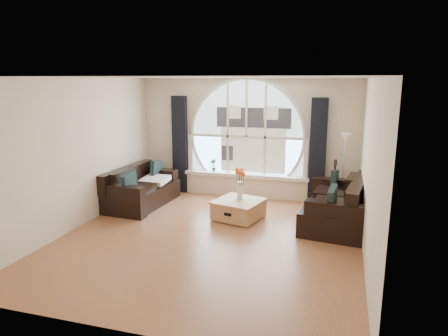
% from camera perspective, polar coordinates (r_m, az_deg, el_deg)
% --- Properties ---
extents(ground, '(5.00, 5.50, 0.01)m').
position_cam_1_polar(ground, '(7.05, -2.09, -9.89)').
color(ground, brown).
rests_on(ground, ground).
extents(ceiling, '(5.00, 5.50, 0.01)m').
position_cam_1_polar(ceiling, '(6.53, -2.28, 12.63)').
color(ceiling, silver).
rests_on(ceiling, ground).
extents(wall_back, '(5.00, 0.01, 2.70)m').
position_cam_1_polar(wall_back, '(9.27, 3.23, 4.17)').
color(wall_back, beige).
rests_on(wall_back, ground).
extents(wall_front, '(5.00, 0.01, 2.70)m').
position_cam_1_polar(wall_front, '(4.23, -14.16, -6.21)').
color(wall_front, beige).
rests_on(wall_front, ground).
extents(wall_left, '(0.01, 5.50, 2.70)m').
position_cam_1_polar(wall_left, '(7.81, -19.86, 1.90)').
color(wall_left, beige).
rests_on(wall_left, ground).
extents(wall_right, '(0.01, 5.50, 2.70)m').
position_cam_1_polar(wall_right, '(6.34, 19.78, -0.39)').
color(wall_right, beige).
rests_on(wall_right, ground).
extents(attic_slope, '(0.92, 5.50, 0.72)m').
position_cam_1_polar(attic_slope, '(6.20, 17.66, 8.84)').
color(attic_slope, silver).
rests_on(attic_slope, ground).
extents(arched_window, '(2.60, 0.06, 2.15)m').
position_cam_1_polar(arched_window, '(9.21, 3.21, 5.84)').
color(arched_window, silver).
rests_on(arched_window, wall_back).
extents(window_sill, '(2.90, 0.22, 0.08)m').
position_cam_1_polar(window_sill, '(9.33, 3.03, -1.03)').
color(window_sill, white).
rests_on(window_sill, wall_back).
extents(window_frame, '(2.76, 0.08, 2.15)m').
position_cam_1_polar(window_frame, '(9.18, 3.17, 5.82)').
color(window_frame, white).
rests_on(window_frame, wall_back).
extents(neighbor_house, '(1.70, 0.02, 1.50)m').
position_cam_1_polar(neighbor_house, '(9.17, 4.09, 5.01)').
color(neighbor_house, silver).
rests_on(neighbor_house, wall_back).
extents(curtain_left, '(0.35, 0.12, 2.30)m').
position_cam_1_polar(curtain_left, '(9.67, -6.23, 3.26)').
color(curtain_left, black).
rests_on(curtain_left, ground).
extents(curtain_right, '(0.35, 0.12, 2.30)m').
position_cam_1_polar(curtain_right, '(8.96, 13.06, 2.28)').
color(curtain_right, black).
rests_on(curtain_right, ground).
extents(sofa_left, '(1.03, 1.89, 0.82)m').
position_cam_1_polar(sofa_left, '(8.92, -11.44, -2.63)').
color(sofa_left, black).
rests_on(sofa_left, ground).
extents(sofa_right, '(1.24, 2.08, 0.87)m').
position_cam_1_polar(sofa_right, '(7.86, 15.40, -4.87)').
color(sofa_right, black).
rests_on(sofa_right, ground).
extents(coffee_chest, '(1.04, 1.04, 0.42)m').
position_cam_1_polar(coffee_chest, '(7.93, 2.08, -5.71)').
color(coffee_chest, '#B17F4C').
rests_on(coffee_chest, ground).
extents(throw_blanket, '(0.56, 0.56, 0.10)m').
position_cam_1_polar(throw_blanket, '(9.05, -9.70, -1.68)').
color(throw_blanket, silver).
rests_on(throw_blanket, sofa_left).
extents(vase_flowers, '(0.24, 0.24, 0.70)m').
position_cam_1_polar(vase_flowers, '(7.86, 2.24, -1.66)').
color(vase_flowers, white).
rests_on(vase_flowers, coffee_chest).
extents(floor_lamp, '(0.24, 0.24, 1.60)m').
position_cam_1_polar(floor_lamp, '(8.75, 16.46, -0.48)').
color(floor_lamp, '#B2B2B2').
rests_on(floor_lamp, ground).
extents(guitar, '(0.40, 0.31, 1.06)m').
position_cam_1_polar(guitar, '(8.84, 15.28, -2.08)').
color(guitar, brown).
rests_on(guitar, ground).
extents(potted_plant, '(0.18, 0.14, 0.30)m').
position_cam_1_polar(potted_plant, '(9.49, -1.49, 0.39)').
color(potted_plant, '#1E6023').
rests_on(potted_plant, window_sill).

